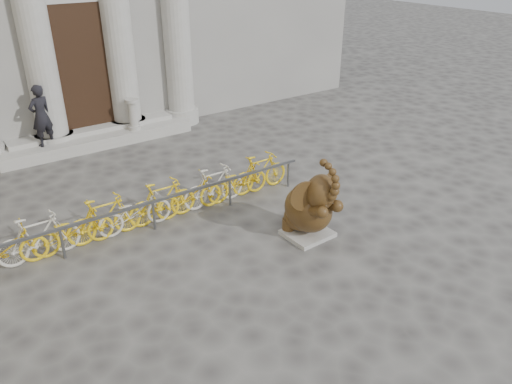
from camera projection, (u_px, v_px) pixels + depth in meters
ground at (277, 301)px, 9.02m from camera, size 80.00×80.00×0.00m
entrance_steps at (98, 139)px, 15.80m from camera, size 6.00×1.20×0.36m
elephant_statue at (310, 208)px, 10.67m from camera, size 1.30×1.44×1.94m
bike_rack at (148, 205)px, 11.19m from camera, size 8.01×0.53×1.00m
pedestrian at (41, 116)px, 14.44m from camera, size 0.77×0.62×1.82m
balustrade_post at (133, 116)px, 15.87m from camera, size 0.41×0.41×0.99m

